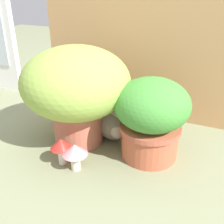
% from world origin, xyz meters
% --- Properties ---
extents(ground_plane, '(6.00, 6.00, 0.00)m').
position_xyz_m(ground_plane, '(0.00, 0.00, 0.00)').
color(ground_plane, gray).
extents(cardboard_backdrop, '(1.18, 0.03, 0.82)m').
position_xyz_m(cardboard_backdrop, '(0.05, 0.47, 0.41)').
color(cardboard_backdrop, tan).
rests_on(cardboard_backdrop, ground).
extents(grass_planter, '(0.52, 0.52, 0.49)m').
position_xyz_m(grass_planter, '(-0.11, 0.04, 0.30)').
color(grass_planter, '#B9644F').
rests_on(grass_planter, ground).
extents(leafy_planter, '(0.34, 0.34, 0.38)m').
position_xyz_m(leafy_planter, '(0.26, 0.05, 0.21)').
color(leafy_planter, '#BC5B3E').
rests_on(leafy_planter, ground).
extents(cat, '(0.31, 0.34, 0.32)m').
position_xyz_m(cat, '(0.04, 0.12, 0.12)').
color(cat, '#665E4E').
rests_on(cat, ground).
extents(mushroom_ornament_pink, '(0.11, 0.11, 0.13)m').
position_xyz_m(mushroom_ornament_pink, '(-0.01, -0.18, 0.09)').
color(mushroom_ornament_pink, silver).
rests_on(mushroom_ornament_pink, ground).
extents(mushroom_ornament_red, '(0.10, 0.10, 0.13)m').
position_xyz_m(mushroom_ornament_red, '(-0.09, -0.17, 0.10)').
color(mushroom_ornament_red, silver).
rests_on(mushroom_ornament_red, ground).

